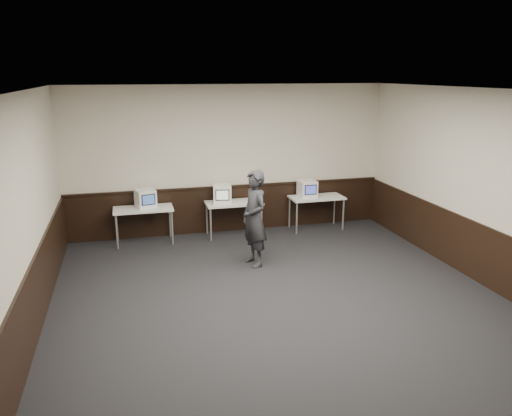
{
  "coord_description": "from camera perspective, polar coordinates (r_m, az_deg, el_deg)",
  "views": [
    {
      "loc": [
        -2.17,
        -6.52,
        3.45
      ],
      "look_at": [
        -0.03,
        1.6,
        1.15
      ],
      "focal_mm": 35.0,
      "sensor_mm": 36.0,
      "label": 1
    }
  ],
  "objects": [
    {
      "name": "desk_center",
      "position": [
        10.71,
        -2.56,
        0.31
      ],
      "size": [
        1.2,
        0.6,
        0.75
      ],
      "color": "silver",
      "rests_on": "ground"
    },
    {
      "name": "wainscot_rail",
      "position": [
        10.97,
        -2.98,
        2.51
      ],
      "size": [
        6.98,
        0.06,
        0.04
      ],
      "primitive_type": "cube",
      "color": "black",
      "rests_on": "wainscot_back"
    },
    {
      "name": "floor",
      "position": [
        7.69,
        3.35,
        -11.37
      ],
      "size": [
        8.0,
        8.0,
        0.0
      ],
      "primitive_type": "plane",
      "color": "black",
      "rests_on": "ground"
    },
    {
      "name": "desk_right",
      "position": [
        11.25,
        6.94,
        0.95
      ],
      "size": [
        1.2,
        0.6,
        0.75
      ],
      "color": "silver",
      "rests_on": "ground"
    },
    {
      "name": "emac_left",
      "position": [
        10.47,
        -12.52,
        1.07
      ],
      "size": [
        0.46,
        0.48,
        0.37
      ],
      "rotation": [
        0.0,
        0.0,
        0.26
      ],
      "color": "white",
      "rests_on": "desk_left"
    },
    {
      "name": "wainscot_back",
      "position": [
        11.12,
        -2.97,
        -0.09
      ],
      "size": [
        6.98,
        0.04,
        1.0
      ],
      "primitive_type": "cube",
      "color": "black",
      "rests_on": "back_wall"
    },
    {
      "name": "emac_right",
      "position": [
        11.15,
        5.88,
        2.21
      ],
      "size": [
        0.38,
        0.41,
        0.37
      ],
      "rotation": [
        0.0,
        0.0,
        0.03
      ],
      "color": "white",
      "rests_on": "desk_right"
    },
    {
      "name": "ceiling",
      "position": [
        6.87,
        3.77,
        13.21
      ],
      "size": [
        8.0,
        8.0,
        0.0
      ],
      "primitive_type": "plane",
      "rotation": [
        3.14,
        0.0,
        0.0
      ],
      "color": "white",
      "rests_on": "back_wall"
    },
    {
      "name": "person",
      "position": [
        9.02,
        -0.18,
        -1.2
      ],
      "size": [
        0.56,
        0.72,
        1.77
      ],
      "primitive_type": "imported",
      "rotation": [
        0.0,
        0.0,
        -1.34
      ],
      "color": "#25252A",
      "rests_on": "ground"
    },
    {
      "name": "back_wall",
      "position": [
        10.9,
        -3.07,
        5.53
      ],
      "size": [
        7.0,
        0.0,
        7.0
      ],
      "primitive_type": "plane",
      "rotation": [
        1.57,
        0.0,
        0.0
      ],
      "color": "beige",
      "rests_on": "ground"
    },
    {
      "name": "wainscot_left",
      "position": [
        7.27,
        -24.11,
        -10.04
      ],
      "size": [
        0.04,
        7.98,
        1.0
      ],
      "primitive_type": "cube",
      "color": "black",
      "rests_on": "left_wall"
    },
    {
      "name": "left_wall",
      "position": [
        6.9,
        -25.26,
        -1.73
      ],
      "size": [
        0.0,
        8.0,
        8.0
      ],
      "primitive_type": "plane",
      "rotation": [
        1.57,
        0.0,
        1.57
      ],
      "color": "beige",
      "rests_on": "ground"
    },
    {
      "name": "right_wall",
      "position": [
        8.84,
        25.66,
        1.71
      ],
      "size": [
        0.0,
        8.0,
        8.0
      ],
      "primitive_type": "plane",
      "rotation": [
        1.57,
        0.0,
        -1.57
      ],
      "color": "beige",
      "rests_on": "ground"
    },
    {
      "name": "emac_center",
      "position": [
        10.63,
        -3.88,
        1.64
      ],
      "size": [
        0.45,
        0.46,
        0.38
      ],
      "rotation": [
        0.0,
        0.0,
        -0.17
      ],
      "color": "white",
      "rests_on": "desk_center"
    },
    {
      "name": "front_wall",
      "position": [
        3.8,
        23.44,
        -15.14
      ],
      "size": [
        7.0,
        0.0,
        7.0
      ],
      "primitive_type": "plane",
      "rotation": [
        -1.57,
        0.0,
        0.0
      ],
      "color": "beige",
      "rests_on": "ground"
    },
    {
      "name": "desk_left",
      "position": [
        10.49,
        -12.75,
        -0.38
      ],
      "size": [
        1.2,
        0.6,
        0.75
      ],
      "color": "silver",
      "rests_on": "ground"
    },
    {
      "name": "wainscot_right",
      "position": [
        9.12,
        24.77,
        -5.03
      ],
      "size": [
        0.04,
        7.98,
        1.0
      ],
      "primitive_type": "cube",
      "color": "black",
      "rests_on": "right_wall"
    }
  ]
}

